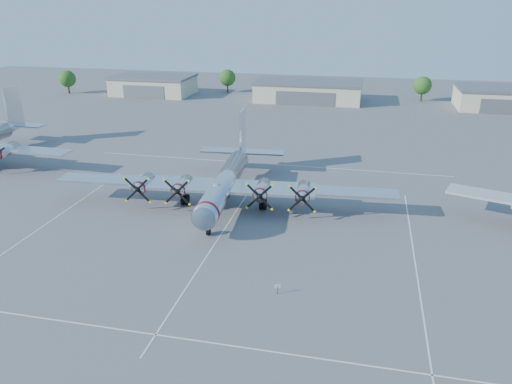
% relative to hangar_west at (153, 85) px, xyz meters
% --- Properties ---
extents(ground, '(260.00, 260.00, 0.00)m').
position_rel_hangar_west_xyz_m(ground, '(45.00, -81.96, -2.71)').
color(ground, '#545457').
rests_on(ground, ground).
extents(parking_lines, '(60.00, 50.08, 0.01)m').
position_rel_hangar_west_xyz_m(parking_lines, '(45.00, -83.71, -2.71)').
color(parking_lines, silver).
rests_on(parking_lines, ground).
extents(hangar_west, '(22.60, 14.60, 5.40)m').
position_rel_hangar_west_xyz_m(hangar_west, '(0.00, 0.00, 0.00)').
color(hangar_west, beige).
rests_on(hangar_west, ground).
extents(hangar_center, '(28.60, 14.60, 5.40)m').
position_rel_hangar_west_xyz_m(hangar_center, '(45.00, -0.00, -0.00)').
color(hangar_center, beige).
rests_on(hangar_center, ground).
extents(hangar_east, '(20.60, 14.60, 5.40)m').
position_rel_hangar_west_xyz_m(hangar_east, '(93.00, 0.00, 0.00)').
color(hangar_east, beige).
rests_on(hangar_east, ground).
extents(tree_far_west, '(4.80, 4.80, 6.64)m').
position_rel_hangar_west_xyz_m(tree_far_west, '(-25.00, -3.96, 1.51)').
color(tree_far_west, '#382619').
rests_on(tree_far_west, ground).
extents(tree_west, '(4.80, 4.80, 6.64)m').
position_rel_hangar_west_xyz_m(tree_west, '(20.00, 8.04, 1.51)').
color(tree_west, '#382619').
rests_on(tree_west, ground).
extents(tree_east, '(4.80, 4.80, 6.64)m').
position_rel_hangar_west_xyz_m(tree_east, '(75.00, 6.04, 1.51)').
color(tree_east, '#382619').
rests_on(tree_east, ground).
extents(main_bomber_b29, '(47.25, 34.03, 9.99)m').
position_rel_hangar_west_xyz_m(main_bomber_b29, '(42.84, -74.43, -2.71)').
color(main_bomber_b29, silver).
rests_on(main_bomber_b29, ground).
extents(info_placard, '(0.52, 0.23, 1.04)m').
position_rel_hangar_west_xyz_m(info_placard, '(53.81, -95.70, -1.98)').
color(info_placard, black).
rests_on(info_placard, ground).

